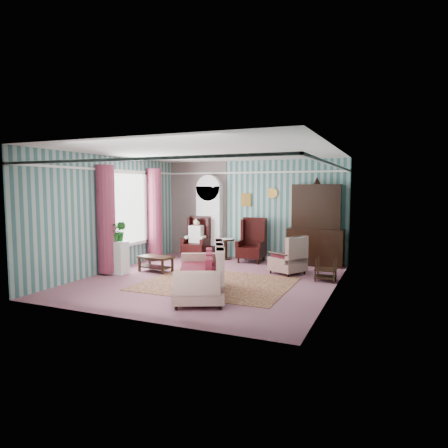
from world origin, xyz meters
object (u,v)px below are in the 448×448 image
at_px(plant_stand, 116,257).
at_px(seated_woman, 196,238).
at_px(wingback_right, 251,240).
at_px(round_side_table, 226,249).
at_px(sofa, 200,272).
at_px(coffee_table, 156,264).
at_px(nest_table, 326,269).
at_px(wingback_left, 196,237).
at_px(bookcase, 209,220).
at_px(dresser_hutch, 316,222).
at_px(floral_armchair, 288,253).

bearing_deg(plant_stand, seated_woman, 73.78).
relative_size(wingback_right, round_side_table, 2.08).
height_order(sofa, coffee_table, sofa).
relative_size(wingback_right, nest_table, 2.31).
height_order(wingback_right, coffee_table, wingback_right).
height_order(wingback_left, seated_woman, wingback_left).
bearing_deg(bookcase, dresser_hutch, -2.11).
distance_m(nest_table, plant_stand, 5.02).
bearing_deg(nest_table, sofa, -133.14).
bearing_deg(floral_armchair, round_side_table, 88.58).
height_order(nest_table, plant_stand, plant_stand).
height_order(nest_table, floral_armchair, floral_armchair).
relative_size(bookcase, wingback_right, 1.79).
bearing_deg(plant_stand, round_side_table, 59.62).
height_order(bookcase, nest_table, bookcase).
height_order(dresser_hutch, seated_woman, dresser_hutch).
relative_size(bookcase, round_side_table, 3.73).
bearing_deg(nest_table, bookcase, 153.08).
height_order(wingback_right, plant_stand, wingback_right).
relative_size(bookcase, nest_table, 4.15).
distance_m(wingback_right, plant_stand, 3.76).
distance_m(nest_table, coffee_table, 4.14).
height_order(wingback_right, seated_woman, wingback_right).
distance_m(wingback_right, sofa, 3.77).
height_order(dresser_hutch, floral_armchair, dresser_hutch).
bearing_deg(plant_stand, wingback_left, 73.78).
relative_size(wingback_left, seated_woman, 1.06).
relative_size(seated_woman, plant_stand, 1.47).
relative_size(plant_stand, floral_armchair, 0.76).
bearing_deg(nest_table, floral_armchair, 156.48).
xyz_separation_m(dresser_hutch, seated_woman, (-3.50, -0.27, -0.59)).
bearing_deg(plant_stand, sofa, -19.76).
bearing_deg(coffee_table, sofa, -37.88).
distance_m(nest_table, sofa, 3.03).
bearing_deg(wingback_right, bookcase, 165.43).
relative_size(wingback_left, round_side_table, 2.08).
bearing_deg(bookcase, sofa, -67.09).
height_order(seated_woman, floral_armchair, seated_woman).
xyz_separation_m(bookcase, wingback_right, (1.50, -0.39, -0.50)).
height_order(wingback_left, nest_table, wingback_left).
xyz_separation_m(wingback_right, nest_table, (2.32, -1.55, -0.35)).
bearing_deg(sofa, dresser_hutch, -45.38).
bearing_deg(wingback_left, floral_armchair, -19.97).
distance_m(dresser_hutch, seated_woman, 3.56).
xyz_separation_m(wingback_left, floral_armchair, (3.08, -1.12, -0.10)).
relative_size(wingback_left, floral_armchair, 1.18).
height_order(bookcase, round_side_table, bookcase).
xyz_separation_m(wingback_left, coffee_table, (-0.03, -2.18, -0.43)).
bearing_deg(dresser_hutch, sofa, -110.41).
xyz_separation_m(seated_woman, coffee_table, (-0.03, -2.18, -0.39)).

